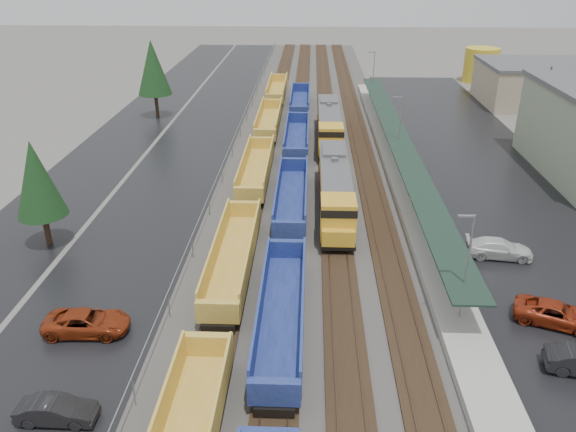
# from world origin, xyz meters

# --- Properties ---
(ballast_strip) EXTENTS (20.00, 160.00, 0.08)m
(ballast_strip) POSITION_xyz_m (0.00, 60.00, 0.04)
(ballast_strip) COLOR #302D2B
(ballast_strip) RESTS_ON ground
(trackbed) EXTENTS (14.60, 160.00, 0.22)m
(trackbed) POSITION_xyz_m (-0.00, 60.00, 0.16)
(trackbed) COLOR black
(trackbed) RESTS_ON ground
(west_parking_lot) EXTENTS (10.00, 160.00, 0.02)m
(west_parking_lot) POSITION_xyz_m (-15.00, 60.00, 0.01)
(west_parking_lot) COLOR black
(west_parking_lot) RESTS_ON ground
(west_road) EXTENTS (9.00, 160.00, 0.02)m
(west_road) POSITION_xyz_m (-25.00, 60.00, 0.01)
(west_road) COLOR black
(west_road) RESTS_ON ground
(east_commuter_lot) EXTENTS (16.00, 100.00, 0.02)m
(east_commuter_lot) POSITION_xyz_m (19.00, 50.00, 0.01)
(east_commuter_lot) COLOR black
(east_commuter_lot) RESTS_ON ground
(station_platform) EXTENTS (3.00, 80.00, 8.00)m
(station_platform) POSITION_xyz_m (9.50, 50.01, 0.73)
(station_platform) COLOR #9E9B93
(station_platform) RESTS_ON ground
(chainlink_fence) EXTENTS (0.08, 160.04, 2.02)m
(chainlink_fence) POSITION_xyz_m (-9.50, 58.44, 1.61)
(chainlink_fence) COLOR gray
(chainlink_fence) RESTS_ON ground
(distant_hills) EXTENTS (301.00, 140.00, 25.20)m
(distant_hills) POSITION_xyz_m (44.79, 210.68, 0.00)
(distant_hills) COLOR #55644E
(distant_hills) RESTS_ON ground
(tree_west_near) EXTENTS (3.96, 3.96, 9.00)m
(tree_west_near) POSITION_xyz_m (-22.00, 30.00, 5.82)
(tree_west_near) COLOR #332316
(tree_west_near) RESTS_ON ground
(tree_west_far) EXTENTS (4.84, 4.84, 11.00)m
(tree_west_far) POSITION_xyz_m (-23.00, 70.00, 7.12)
(tree_west_far) COLOR #332316
(tree_west_far) RESTS_ON ground
(tree_east) EXTENTS (4.40, 4.40, 10.00)m
(tree_east) POSITION_xyz_m (28.00, 58.00, 6.47)
(tree_east) COLOR #332316
(tree_east) RESTS_ON ground
(locomotive_lead) EXTENTS (2.88, 18.96, 4.29)m
(locomotive_lead) POSITION_xyz_m (2.00, 37.38, 2.30)
(locomotive_lead) COLOR black
(locomotive_lead) RESTS_ON ground
(locomotive_trail) EXTENTS (2.88, 18.96, 4.29)m
(locomotive_trail) POSITION_xyz_m (2.00, 58.38, 2.30)
(locomotive_trail) COLOR black
(locomotive_trail) RESTS_ON ground
(well_string_yellow) EXTENTS (2.84, 109.97, 2.52)m
(well_string_yellow) POSITION_xyz_m (-6.00, 35.62, 1.24)
(well_string_yellow) COLOR gold
(well_string_yellow) RESTS_ON ground
(well_string_blue) EXTENTS (2.84, 109.23, 2.52)m
(well_string_blue) POSITION_xyz_m (-2.00, 28.55, 1.24)
(well_string_blue) COLOR navy
(well_string_blue) RESTS_ON ground
(storage_tank) EXTENTS (6.15, 6.15, 6.15)m
(storage_tank) POSITION_xyz_m (30.97, 96.53, 3.07)
(storage_tank) COLOR gold
(storage_tank) RESTS_ON ground
(parked_car_west_b) EXTENTS (1.45, 4.14, 1.36)m
(parked_car_west_b) POSITION_xyz_m (-13.23, 10.80, 0.68)
(parked_car_west_b) COLOR black
(parked_car_west_b) RESTS_ON ground
(parked_car_west_c) EXTENTS (2.69, 5.47, 1.50)m
(parked_car_west_c) POSITION_xyz_m (-14.40, 18.29, 0.75)
(parked_car_west_c) COLOR maroon
(parked_car_west_c) RESTS_ON ground
(parked_car_east_b) EXTENTS (4.22, 5.81, 1.47)m
(parked_car_east_b) POSITION_xyz_m (15.91, 20.48, 0.73)
(parked_car_east_b) COLOR maroon
(parked_car_east_b) RESTS_ON ground
(parked_car_east_c) EXTENTS (2.68, 5.41, 1.51)m
(parked_car_east_c) POSITION_xyz_m (14.81, 29.31, 0.76)
(parked_car_east_c) COLOR silver
(parked_car_east_c) RESTS_ON ground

